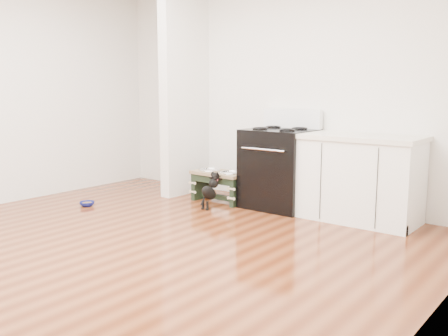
{
  "coord_description": "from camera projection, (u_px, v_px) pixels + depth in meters",
  "views": [
    {
      "loc": [
        3.29,
        -2.75,
        1.39
      ],
      "look_at": [
        -0.17,
        1.65,
        0.49
      ],
      "focal_mm": 40.0,
      "sensor_mm": 36.0,
      "label": 1
    }
  ],
  "objects": [
    {
      "name": "partition_wall",
      "position": [
        185.0,
        91.0,
        6.49
      ],
      "size": [
        0.15,
        0.8,
        2.7
      ],
      "primitive_type": "cube",
      "color": "silver",
      "rests_on": "ground"
    },
    {
      "name": "oven_range",
      "position": [
        279.0,
        167.0,
        5.81
      ],
      "size": [
        0.76,
        0.69,
        1.14
      ],
      "color": "black",
      "rests_on": "ground"
    },
    {
      "name": "room_shell",
      "position": [
        117.0,
        60.0,
        4.11
      ],
      "size": [
        5.0,
        5.0,
        5.0
      ],
      "color": "silver",
      "rests_on": "ground"
    },
    {
      "name": "dog_feeder",
      "position": [
        220.0,
        180.0,
        6.12
      ],
      "size": [
        0.69,
        0.37,
        0.39
      ],
      "color": "black",
      "rests_on": "ground"
    },
    {
      "name": "floor_bowl",
      "position": [
        87.0,
        204.0,
        5.93
      ],
      "size": [
        0.2,
        0.2,
        0.06
      ],
      "rotation": [
        0.0,
        0.0,
        -0.17
      ],
      "color": "#0D145C",
      "rests_on": "ground"
    },
    {
      "name": "ground",
      "position": [
        123.0,
        249.0,
        4.36
      ],
      "size": [
        5.0,
        5.0,
        0.0
      ],
      "primitive_type": "plane",
      "color": "#4E200E",
      "rests_on": "ground"
    },
    {
      "name": "cabinet_run",
      "position": [
        360.0,
        178.0,
        5.23
      ],
      "size": [
        1.24,
        0.64,
        0.91
      ],
      "color": "white",
      "rests_on": "ground"
    },
    {
      "name": "puppy",
      "position": [
        211.0,
        189.0,
        5.81
      ],
      "size": [
        0.12,
        0.35,
        0.42
      ],
      "color": "black",
      "rests_on": "ground"
    }
  ]
}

